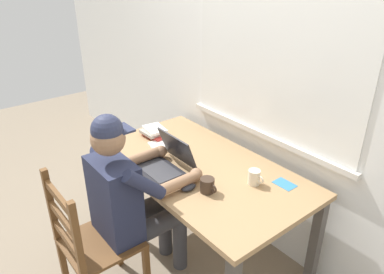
% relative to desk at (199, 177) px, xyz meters
% --- Properties ---
extents(ground_plane, '(8.00, 8.00, 0.00)m').
position_rel_desk_xyz_m(ground_plane, '(0.00, 0.00, -0.65)').
color(ground_plane, gray).
extents(back_wall, '(6.00, 0.08, 2.60)m').
position_rel_desk_xyz_m(back_wall, '(0.00, 0.50, 0.65)').
color(back_wall, silver).
rests_on(back_wall, ground).
extents(desk, '(1.51, 0.84, 0.74)m').
position_rel_desk_xyz_m(desk, '(0.00, 0.00, 0.00)').
color(desk, '#9E7A51').
rests_on(desk, ground).
extents(seated_person, '(0.50, 0.60, 1.24)m').
position_rel_desk_xyz_m(seated_person, '(-0.06, -0.49, 0.03)').
color(seated_person, '#232842').
rests_on(seated_person, ground).
extents(wooden_chair, '(0.42, 0.42, 0.94)m').
position_rel_desk_xyz_m(wooden_chair, '(-0.06, -0.77, -0.19)').
color(wooden_chair, brown).
rests_on(wooden_chair, ground).
extents(laptop, '(0.33, 0.31, 0.22)m').
position_rel_desk_xyz_m(laptop, '(-0.10, -0.20, 0.14)').
color(laptop, '#232328').
rests_on(laptop, desk).
extents(computer_mouse, '(0.06, 0.10, 0.03)m').
position_rel_desk_xyz_m(computer_mouse, '(0.18, -0.23, 0.10)').
color(computer_mouse, '#232328').
rests_on(computer_mouse, desk).
extents(coffee_mug_white, '(0.11, 0.07, 0.09)m').
position_rel_desk_xyz_m(coffee_mug_white, '(0.37, 0.12, 0.13)').
color(coffee_mug_white, beige).
rests_on(coffee_mug_white, desk).
extents(coffee_mug_dark, '(0.12, 0.08, 0.09)m').
position_rel_desk_xyz_m(coffee_mug_dark, '(0.26, -0.16, 0.13)').
color(coffee_mug_dark, '#38281E').
rests_on(coffee_mug_dark, desk).
extents(book_stack_main, '(0.22, 0.18, 0.07)m').
position_rel_desk_xyz_m(book_stack_main, '(-0.56, 0.01, 0.12)').
color(book_stack_main, '#BC332D').
rests_on(book_stack_main, desk).
extents(paper_pile_near_laptop, '(0.22, 0.20, 0.01)m').
position_rel_desk_xyz_m(paper_pile_near_laptop, '(0.03, -0.29, 0.09)').
color(paper_pile_near_laptop, silver).
rests_on(paper_pile_near_laptop, desk).
extents(paper_pile_back_corner, '(0.22, 0.21, 0.01)m').
position_rel_desk_xyz_m(paper_pile_back_corner, '(-0.38, -0.04, 0.09)').
color(paper_pile_back_corner, white).
rests_on(paper_pile_back_corner, desk).
extents(landscape_photo_print, '(0.13, 0.09, 0.00)m').
position_rel_desk_xyz_m(landscape_photo_print, '(0.49, 0.26, 0.09)').
color(landscape_photo_print, teal).
rests_on(landscape_photo_print, desk).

